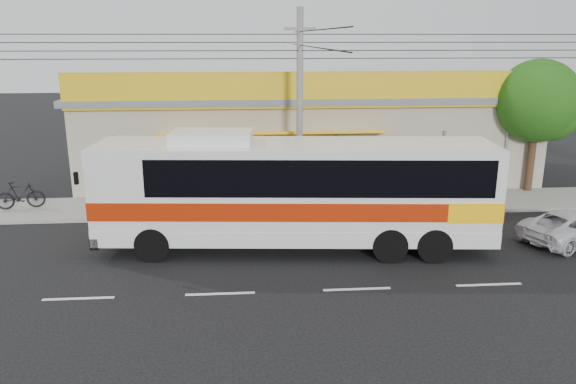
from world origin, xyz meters
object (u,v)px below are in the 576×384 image
(motorbike_red, at_px, (234,200))
(utility_pole, at_px, (300,45))
(coach_bus, at_px, (301,187))
(tree_near, at_px, (541,104))
(motorbike_dark, at_px, (20,195))
(white_car, at_px, (573,226))

(motorbike_red, height_order, utility_pole, utility_pole)
(coach_bus, height_order, tree_near, tree_near)
(motorbike_dark, bearing_deg, utility_pole, -104.93)
(utility_pole, bearing_deg, white_car, -25.55)
(tree_near, bearing_deg, motorbike_red, -169.68)
(coach_bus, xyz_separation_m, utility_pole, (0.38, 4.40, 4.63))
(white_car, bearing_deg, motorbike_dark, 51.51)
(motorbike_dark, relative_size, utility_pole, 0.06)
(white_car, distance_m, utility_pole, 12.24)
(motorbike_red, xyz_separation_m, motorbike_dark, (-8.98, 1.38, 0.02))
(utility_pole, bearing_deg, coach_bus, -94.87)
(motorbike_red, xyz_separation_m, white_car, (12.25, -3.84, -0.13))
(tree_near, bearing_deg, coach_bus, -151.64)
(motorbike_dark, bearing_deg, white_car, -115.42)
(coach_bus, distance_m, motorbike_red, 4.65)
(motorbike_red, distance_m, white_car, 12.84)
(tree_near, bearing_deg, white_car, -104.98)
(motorbike_dark, distance_m, tree_near, 23.23)
(motorbike_dark, distance_m, utility_pole, 13.25)
(coach_bus, distance_m, tree_near, 13.30)
(motorbike_red, xyz_separation_m, utility_pole, (2.76, 0.70, 6.12))
(white_car, xyz_separation_m, utility_pole, (-9.49, 4.54, 6.26))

